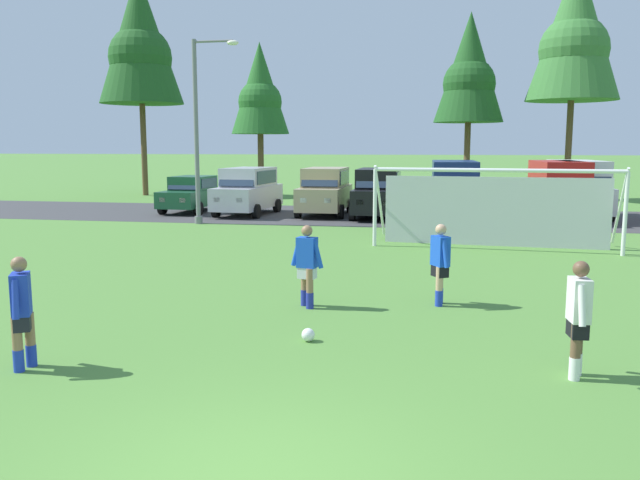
# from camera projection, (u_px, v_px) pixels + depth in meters

# --- Properties ---
(ground_plane) EXTENTS (400.00, 400.00, 0.00)m
(ground_plane) POSITION_uv_depth(u_px,v_px,m) (386.00, 246.00, 20.76)
(ground_plane) COLOR #518438
(parking_lot_strip) EXTENTS (52.00, 8.40, 0.01)m
(parking_lot_strip) POSITION_uv_depth(u_px,v_px,m) (403.00, 216.00, 29.41)
(parking_lot_strip) COLOR #3D3D3F
(parking_lot_strip) RESTS_ON ground
(soccer_ball) EXTENTS (0.22, 0.22, 0.22)m
(soccer_ball) POSITION_uv_depth(u_px,v_px,m) (308.00, 335.00, 10.68)
(soccer_ball) COLOR white
(soccer_ball) RESTS_ON ground
(soccer_goal) EXTENTS (7.54, 2.50, 2.57)m
(soccer_goal) POSITION_uv_depth(u_px,v_px,m) (494.00, 206.00, 20.46)
(soccer_goal) COLOR white
(soccer_goal) RESTS_ON ground
(player_striker_near) EXTENTS (0.40, 0.71, 1.64)m
(player_striker_near) POSITION_uv_depth(u_px,v_px,m) (440.00, 265.00, 13.03)
(player_striker_near) COLOR tan
(player_striker_near) RESTS_ON ground
(player_midfield_center) EXTENTS (0.39, 0.72, 1.64)m
(player_midfield_center) POSITION_uv_depth(u_px,v_px,m) (22.00, 313.00, 9.26)
(player_midfield_center) COLOR #936B4C
(player_midfield_center) RESTS_ON ground
(player_defender_far) EXTENTS (0.28, 0.74, 1.64)m
(player_defender_far) POSITION_uv_depth(u_px,v_px,m) (578.00, 320.00, 8.92)
(player_defender_far) COLOR brown
(player_defender_far) RESTS_ON ground
(player_winger_left) EXTENTS (0.71, 0.37, 1.64)m
(player_winger_left) POSITION_uv_depth(u_px,v_px,m) (307.00, 266.00, 12.85)
(player_winger_left) COLOR #936B4C
(player_winger_left) RESTS_ON ground
(parked_car_slot_far_left) EXTENTS (2.20, 4.29, 1.72)m
(parked_car_slot_far_left) POSITION_uv_depth(u_px,v_px,m) (192.00, 194.00, 31.20)
(parked_car_slot_far_left) COLOR #194C2D
(parked_car_slot_far_left) RESTS_ON ground
(parked_car_slot_left) EXTENTS (2.40, 4.73, 2.16)m
(parked_car_slot_left) POSITION_uv_depth(u_px,v_px,m) (248.00, 191.00, 30.04)
(parked_car_slot_left) COLOR #B2B2BC
(parked_car_slot_left) RESTS_ON ground
(parked_car_slot_center_left) EXTENTS (2.14, 4.60, 2.16)m
(parked_car_slot_center_left) POSITION_uv_depth(u_px,v_px,m) (325.00, 191.00, 29.83)
(parked_car_slot_center_left) COLOR tan
(parked_car_slot_center_left) RESTS_ON ground
(parked_car_slot_center) EXTENTS (2.16, 4.61, 2.16)m
(parked_car_slot_center) POSITION_uv_depth(u_px,v_px,m) (378.00, 193.00, 28.80)
(parked_car_slot_center) COLOR black
(parked_car_slot_center) RESTS_ON ground
(parked_car_slot_center_right) EXTENTS (2.32, 4.86, 2.52)m
(parked_car_slot_center_right) POSITION_uv_depth(u_px,v_px,m) (454.00, 189.00, 27.80)
(parked_car_slot_center_right) COLOR navy
(parked_car_slot_center_right) RESTS_ON ground
(parked_car_slot_right) EXTENTS (2.39, 4.90, 2.52)m
(parked_car_slot_right) POSITION_uv_depth(u_px,v_px,m) (559.00, 189.00, 27.67)
(parked_car_slot_right) COLOR red
(parked_car_slot_right) RESTS_ON ground
(parked_car_slot_far_right) EXTENTS (2.43, 4.92, 2.52)m
(parked_car_slot_far_right) POSITION_uv_depth(u_px,v_px,m) (577.00, 187.00, 28.68)
(parked_car_slot_far_right) COLOR silver
(parked_car_slot_far_right) RESTS_ON ground
(tree_left_edge) EXTENTS (5.20, 5.20, 13.85)m
(tree_left_edge) POSITION_uv_depth(u_px,v_px,m) (140.00, 42.00, 40.48)
(tree_left_edge) COLOR brown
(tree_left_edge) RESTS_ON ground
(tree_mid_left) EXTENTS (3.47, 3.47, 9.26)m
(tree_mid_left) POSITION_uv_depth(u_px,v_px,m) (260.00, 92.00, 38.95)
(tree_mid_left) COLOR brown
(tree_mid_left) RESTS_ON ground
(tree_center_back) EXTENTS (4.07, 4.07, 10.86)m
(tree_center_back) POSITION_uv_depth(u_px,v_px,m) (470.00, 71.00, 38.10)
(tree_center_back) COLOR brown
(tree_center_back) RESTS_ON ground
(tree_mid_right) EXTENTS (5.13, 5.13, 13.68)m
(tree_mid_right) POSITION_uv_depth(u_px,v_px,m) (575.00, 33.00, 36.55)
(tree_mid_right) COLOR brown
(tree_mid_right) RESTS_ON ground
(street_lamp) EXTENTS (2.00, 0.32, 7.32)m
(street_lamp) POSITION_uv_depth(u_px,v_px,m) (200.00, 130.00, 26.13)
(street_lamp) COLOR slate
(street_lamp) RESTS_ON ground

